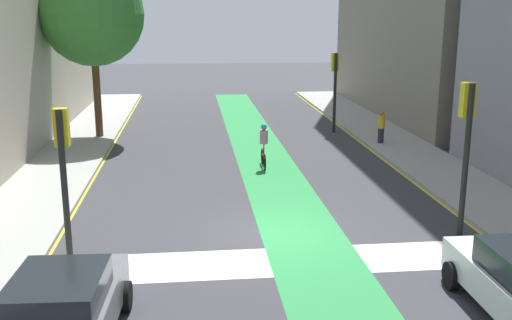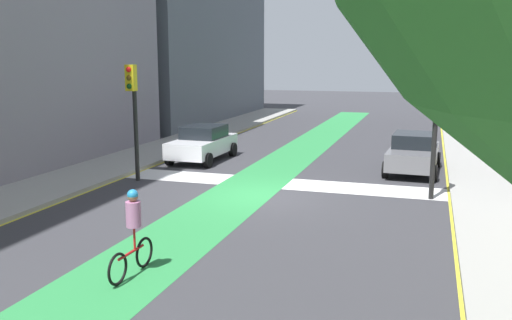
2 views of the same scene
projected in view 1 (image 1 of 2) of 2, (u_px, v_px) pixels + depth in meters
name	position (u px, v px, depth m)	size (l,w,h in m)	color
ground_plane	(271.00, 234.00, 17.04)	(120.00, 120.00, 0.00)	#38383D
bike_lane_paint	(301.00, 232.00, 17.13)	(2.40, 60.00, 0.01)	#2D8C47
crosswalk_band	(282.00, 262.00, 15.11)	(12.00, 1.80, 0.01)	silver
curb_stripe_left	(56.00, 242.00, 16.41)	(0.16, 60.00, 0.01)	yellow
curb_stripe_right	(471.00, 226.00, 17.67)	(0.16, 60.00, 0.01)	yellow
traffic_signal_near_right	(466.00, 131.00, 16.16)	(0.35, 0.52, 4.34)	black
traffic_signal_near_left	(63.00, 155.00, 14.73)	(0.35, 0.52, 3.88)	black
traffic_signal_far_right	(335.00, 77.00, 30.95)	(0.35, 0.52, 4.15)	black
car_grey_left_near	(62.00, 311.00, 10.95)	(2.19, 4.28, 1.57)	slate
cyclist_in_lane	(264.00, 145.00, 24.01)	(0.32, 1.73, 1.86)	black
pedestrian_sidewalk_right_a	(381.00, 127.00, 28.09)	(0.34, 0.34, 1.54)	#262638
street_tree_near	(92.00, 14.00, 28.41)	(4.95, 4.95, 8.42)	brown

